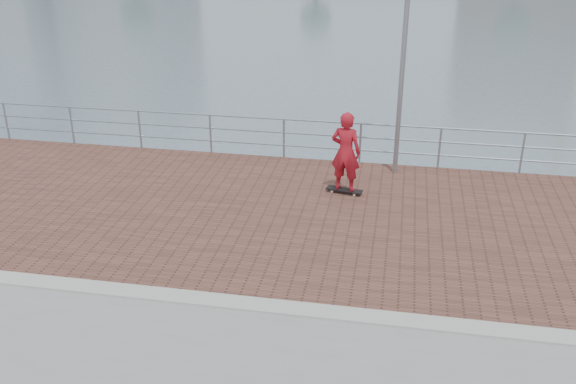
# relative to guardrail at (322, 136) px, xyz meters

# --- Properties ---
(brick_lane) EXTENTS (40.00, 6.80, 0.02)m
(brick_lane) POSITION_rel_guardrail_xyz_m (-0.00, -3.40, -0.68)
(brick_lane) COLOR brown
(brick_lane) RESTS_ON seawall
(curb) EXTENTS (40.00, 0.40, 0.06)m
(curb) POSITION_rel_guardrail_xyz_m (-0.00, -7.00, -0.66)
(curb) COLOR #B7B5AD
(curb) RESTS_ON seawall
(guardrail) EXTENTS (39.06, 0.06, 1.13)m
(guardrail) POSITION_rel_guardrail_xyz_m (0.00, 0.00, 0.00)
(guardrail) COLOR #8C9EA8
(guardrail) RESTS_ON brick_lane
(skateboard) EXTENTS (0.89, 0.39, 0.10)m
(skateboard) POSITION_rel_guardrail_xyz_m (0.83, -2.05, -0.59)
(skateboard) COLOR black
(skateboard) RESTS_ON brick_lane
(skateboarder) EXTENTS (0.78, 0.59, 1.93)m
(skateboarder) POSITION_rel_guardrail_xyz_m (0.83, -2.05, 0.38)
(skateboarder) COLOR #B31724
(skateboarder) RESTS_ON skateboard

